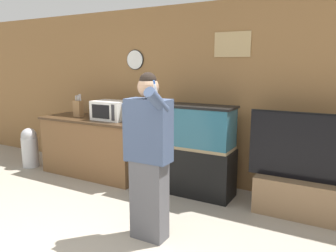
# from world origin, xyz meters

# --- Properties ---
(wall_back_paneled) EXTENTS (10.00, 0.08, 2.60)m
(wall_back_paneled) POSITION_xyz_m (-0.00, 3.03, 1.30)
(wall_back_paneled) COLOR olive
(wall_back_paneled) RESTS_ON ground_plane
(counter_island) EXTENTS (1.73, 0.68, 0.92)m
(counter_island) POSITION_xyz_m (-1.46, 2.50, 0.46)
(counter_island) COLOR brown
(counter_island) RESTS_ON ground_plane
(microwave) EXTENTS (0.53, 0.37, 0.29)m
(microwave) POSITION_xyz_m (-1.12, 2.52, 1.06)
(microwave) COLOR white
(microwave) RESTS_ON counter_island
(knife_block) EXTENTS (0.14, 0.11, 0.37)m
(knife_block) POSITION_xyz_m (-1.77, 2.51, 1.06)
(knife_block) COLOR olive
(knife_block) RESTS_ON counter_island
(aquarium_on_stand) EXTENTS (1.18, 0.43, 1.22)m
(aquarium_on_stand) POSITION_xyz_m (0.23, 2.54, 0.61)
(aquarium_on_stand) COLOR black
(aquarium_on_stand) RESTS_ON ground_plane
(tv_on_stand) EXTENTS (1.32, 0.40, 1.22)m
(tv_on_stand) POSITION_xyz_m (1.69, 2.53, 0.36)
(tv_on_stand) COLOR brown
(tv_on_stand) RESTS_ON ground_plane
(person_standing) EXTENTS (0.53, 0.40, 1.68)m
(person_standing) POSITION_xyz_m (0.38, 1.25, 0.87)
(person_standing) COLOR #515156
(person_standing) RESTS_ON ground_plane
(trash_bin) EXTENTS (0.28, 0.28, 0.68)m
(trash_bin) POSITION_xyz_m (-2.71, 2.26, 0.35)
(trash_bin) COLOR #B7B7BC
(trash_bin) RESTS_ON ground_plane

